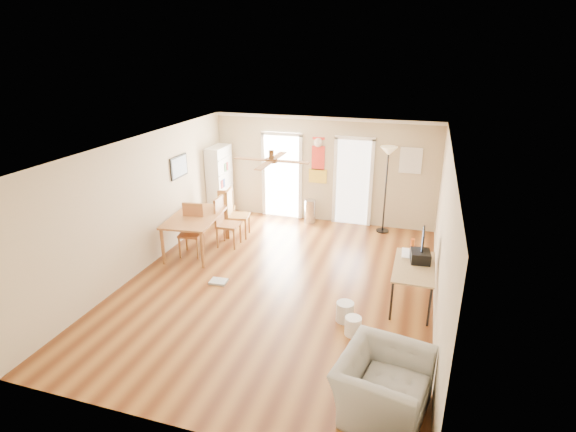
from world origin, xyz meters
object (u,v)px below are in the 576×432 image
(trash_can, at_px, (310,211))
(torchiere_lamp, at_px, (386,190))
(dining_chair_right_a, at_px, (239,213))
(dining_chair_near, at_px, (191,231))
(computer_desk, at_px, (412,285))
(printer, at_px, (420,256))
(armchair, at_px, (383,385))
(dining_chair_right_b, at_px, (228,222))
(wastebasket_b, at_px, (353,326))
(dining_table, at_px, (196,233))
(bookshelf, at_px, (220,182))
(dining_chair_far, at_px, (227,206))
(wastebasket_a, at_px, (345,312))

(trash_can, height_order, torchiere_lamp, torchiere_lamp)
(dining_chair_right_a, relative_size, dining_chair_near, 1.03)
(computer_desk, distance_m, printer, 0.50)
(torchiere_lamp, distance_m, armchair, 5.78)
(trash_can, bearing_deg, dining_chair_right_b, -126.05)
(armchair, bearing_deg, printer, 5.05)
(dining_chair_right_a, height_order, wastebasket_b, dining_chair_right_a)
(dining_chair_right_b, bearing_deg, dining_table, 126.35)
(dining_table, distance_m, trash_can, 3.00)
(dining_table, xyz_separation_m, dining_chair_right_b, (0.55, 0.45, 0.15))
(bookshelf, height_order, computer_desk, bookshelf)
(dining_chair_right_b, bearing_deg, dining_chair_far, 23.36)
(bookshelf, relative_size, wastebasket_b, 6.25)
(dining_chair_right_a, distance_m, printer, 4.38)
(printer, bearing_deg, torchiere_lamp, 100.45)
(torchiere_lamp, bearing_deg, dining_chair_right_a, -158.32)
(printer, bearing_deg, armchair, -102.67)
(trash_can, bearing_deg, torchiere_lamp, -1.56)
(trash_can, distance_m, armchair, 6.24)
(dining_chair_near, height_order, torchiere_lamp, torchiere_lamp)
(wastebasket_a, bearing_deg, armchair, -66.30)
(dining_chair_near, bearing_deg, wastebasket_b, -34.00)
(dining_chair_far, bearing_deg, wastebasket_b, 117.75)
(torchiere_lamp, relative_size, wastebasket_b, 6.96)
(dining_chair_right_a, relative_size, wastebasket_b, 3.78)
(wastebasket_b, bearing_deg, dining_chair_near, 154.20)
(bookshelf, relative_size, trash_can, 3.11)
(dining_table, distance_m, dining_chair_far, 1.63)
(dining_chair_right_a, relative_size, armchair, 0.97)
(printer, bearing_deg, wastebasket_b, -128.93)
(dining_chair_near, distance_m, wastebasket_b, 4.15)
(wastebasket_a, relative_size, armchair, 0.29)
(dining_chair_right_a, bearing_deg, computer_desk, -125.03)
(trash_can, relative_size, wastebasket_b, 2.01)
(bookshelf, relative_size, dining_table, 1.15)
(dining_table, xyz_separation_m, computer_desk, (4.52, -0.83, -0.04))
(dining_chair_near, xyz_separation_m, trash_can, (1.91, 2.54, -0.24))
(computer_desk, distance_m, wastebasket_a, 1.33)
(dining_chair_right_a, height_order, dining_chair_right_b, dining_chair_right_a)
(dining_chair_far, relative_size, printer, 2.46)
(wastebasket_a, bearing_deg, wastebasket_b, -60.39)
(dining_chair_right_b, distance_m, armchair, 5.41)
(computer_desk, bearing_deg, torchiere_lamp, 104.59)
(torchiere_lamp, bearing_deg, dining_chair_far, -170.32)
(dining_chair_far, relative_size, wastebasket_a, 2.78)
(dining_chair_right_a, relative_size, computer_desk, 0.84)
(dining_chair_near, relative_size, armchair, 0.95)
(dining_chair_right_b, bearing_deg, bookshelf, 27.63)
(dining_chair_far, distance_m, torchiere_lamp, 3.84)
(dining_table, bearing_deg, armchair, -38.70)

